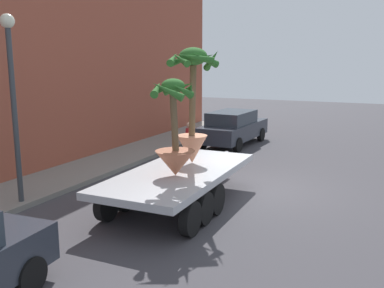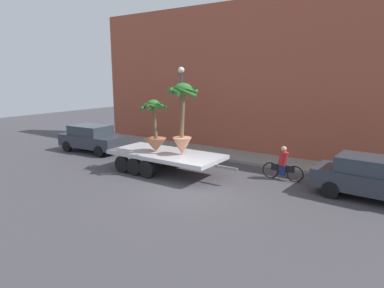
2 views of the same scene
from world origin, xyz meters
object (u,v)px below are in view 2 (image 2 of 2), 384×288
at_px(cyclist, 283,165).
at_px(street_lamp, 181,98).
at_px(potted_palm_middle, 183,118).
at_px(potted_palm_rear, 155,132).
at_px(flatbed_trailer, 162,156).
at_px(parked_car, 379,179).
at_px(trailing_car, 93,138).

bearing_deg(cyclist, street_lamp, 165.43).
xyz_separation_m(potted_palm_middle, cyclist, (3.97, 1.99, -1.97)).
xyz_separation_m(potted_palm_rear, cyclist, (5.43, 2.18, -1.25)).
distance_m(flatbed_trailer, potted_palm_rear, 1.20).
relative_size(flatbed_trailer, street_lamp, 1.33).
bearing_deg(cyclist, parked_car, -6.90).
bearing_deg(potted_palm_rear, potted_palm_middle, 7.47).
distance_m(cyclist, trailing_car, 11.41).
xyz_separation_m(potted_palm_rear, potted_palm_middle, (1.46, 0.19, 0.72)).
distance_m(potted_palm_rear, street_lamp, 4.36).
bearing_deg(street_lamp, parked_car, -11.89).
bearing_deg(cyclist, potted_palm_middle, -153.41).
xyz_separation_m(parked_car, trailing_car, (-15.09, -0.56, -0.00)).
relative_size(potted_palm_rear, parked_car, 0.52).
xyz_separation_m(cyclist, trailing_car, (-11.37, -1.01, 0.16)).
distance_m(potted_palm_middle, trailing_car, 7.68).
height_order(potted_palm_middle, cyclist, potted_palm_middle).
bearing_deg(trailing_car, cyclist, 5.06).
relative_size(potted_palm_middle, cyclist, 1.75).
bearing_deg(flatbed_trailer, parked_car, 10.18).
bearing_deg(flatbed_trailer, trailing_car, 170.54).
relative_size(cyclist, street_lamp, 0.38).
height_order(potted_palm_rear, street_lamp, street_lamp).
bearing_deg(trailing_car, flatbed_trailer, -9.46).
relative_size(parked_car, trailing_car, 1.11).
xyz_separation_m(potted_palm_middle, street_lamp, (-2.80, 3.75, 0.59)).
relative_size(flatbed_trailer, parked_car, 1.38).
bearing_deg(potted_palm_middle, parked_car, 11.30).
bearing_deg(potted_palm_rear, cyclist, 21.87).
bearing_deg(flatbed_trailer, potted_palm_middle, 2.74).
distance_m(parked_car, trailing_car, 15.10).
xyz_separation_m(potted_palm_rear, parked_car, (9.15, 1.73, -1.09)).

